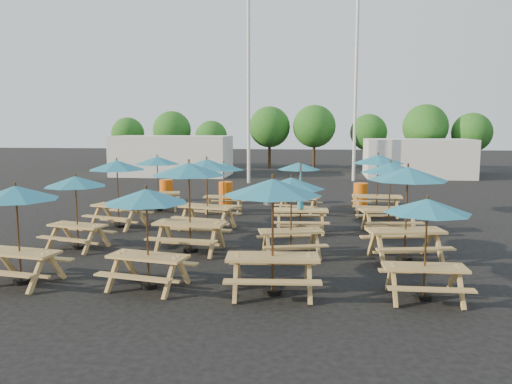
# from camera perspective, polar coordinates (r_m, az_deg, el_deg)

# --- Properties ---
(ground) EXTENTS (120.00, 120.00, 0.00)m
(ground) POSITION_cam_1_polar(r_m,az_deg,el_deg) (16.80, -0.63, -4.39)
(ground) COLOR black
(ground) RESTS_ON ground
(picnic_unit_0) EXTENTS (2.07, 2.07, 2.21)m
(picnic_unit_0) POSITION_cam_1_polar(r_m,az_deg,el_deg) (12.01, -25.72, -0.78)
(picnic_unit_0) COLOR tan
(picnic_unit_0) RESTS_ON ground
(picnic_unit_1) EXTENTS (2.09, 2.09, 2.10)m
(picnic_unit_1) POSITION_cam_1_polar(r_m,az_deg,el_deg) (14.90, -19.93, 0.62)
(picnic_unit_1) COLOR tan
(picnic_unit_1) RESTS_ON ground
(picnic_unit_2) EXTENTS (2.37, 2.37, 2.34)m
(picnic_unit_2) POSITION_cam_1_polar(r_m,az_deg,el_deg) (17.65, -15.60, 2.48)
(picnic_unit_2) COLOR tan
(picnic_unit_2) RESTS_ON ground
(picnic_unit_3) EXTENTS (2.31, 2.31, 2.26)m
(picnic_unit_3) POSITION_cam_1_polar(r_m,az_deg,el_deg) (20.81, -11.22, 3.15)
(picnic_unit_3) COLOR tan
(picnic_unit_3) RESTS_ON ground
(picnic_unit_4) EXTENTS (2.10, 2.10, 2.18)m
(picnic_unit_4) POSITION_cam_1_polar(r_m,az_deg,el_deg) (10.77, -12.41, -1.21)
(picnic_unit_4) COLOR tan
(picnic_unit_4) RESTS_ON ground
(picnic_unit_5) EXTENTS (2.24, 2.24, 2.51)m
(picnic_unit_5) POSITION_cam_1_polar(r_m,az_deg,el_deg) (13.72, -7.66, 1.93)
(picnic_unit_5) COLOR tan
(picnic_unit_5) RESTS_ON ground
(picnic_unit_6) EXTENTS (2.40, 2.40, 2.41)m
(picnic_unit_6) POSITION_cam_1_polar(r_m,az_deg,el_deg) (16.76, -5.65, 2.66)
(picnic_unit_6) COLOR tan
(picnic_unit_6) RESTS_ON ground
(picnic_unit_7) EXTENTS (1.68, 1.68, 2.04)m
(picnic_unit_7) POSITION_cam_1_polar(r_m,az_deg,el_deg) (19.94, -3.72, 2.55)
(picnic_unit_7) COLOR tan
(picnic_unit_7) RESTS_ON ground
(picnic_unit_8) EXTENTS (2.17, 2.17, 2.44)m
(picnic_unit_8) POSITION_cam_1_polar(r_m,az_deg,el_deg) (10.12, 1.94, -0.32)
(picnic_unit_8) COLOR tan
(picnic_unit_8) RESTS_ON ground
(picnic_unit_9) EXTENTS (2.16, 2.16, 2.15)m
(picnic_unit_9) POSITION_cam_1_polar(r_m,az_deg,el_deg) (13.17, 4.06, 0.41)
(picnic_unit_9) COLOR tan
(picnic_unit_9) RESTS_ON ground
(picnic_unit_10) EXTENTS (1.89, 1.68, 2.30)m
(picnic_unit_10) POSITION_cam_1_polar(r_m,az_deg,el_deg) (16.35, 5.09, -1.38)
(picnic_unit_10) COLOR tan
(picnic_unit_10) RESTS_ON ground
(picnic_unit_11) EXTENTS (2.10, 2.10, 2.07)m
(picnic_unit_11) POSITION_cam_1_polar(r_m,az_deg,el_deg) (19.76, 4.93, 2.58)
(picnic_unit_11) COLOR tan
(picnic_unit_11) RESTS_ON ground
(picnic_unit_12) EXTENTS (1.75, 1.75, 2.07)m
(picnic_unit_12) POSITION_cam_1_polar(r_m,az_deg,el_deg) (10.39, 18.97, -2.26)
(picnic_unit_12) COLOR tan
(picnic_unit_12) RESTS_ON ground
(picnic_unit_13) EXTENTS (2.39, 2.39, 2.47)m
(picnic_unit_13) POSITION_cam_1_polar(r_m,az_deg,el_deg) (13.25, 16.93, 1.32)
(picnic_unit_13) COLOR tan
(picnic_unit_13) RESTS_ON ground
(picnic_unit_14) EXTENTS (2.18, 2.18, 2.33)m
(picnic_unit_14) POSITION_cam_1_polar(r_m,az_deg,el_deg) (16.65, 15.10, 2.19)
(picnic_unit_14) COLOR tan
(picnic_unit_14) RESTS_ON ground
(picnic_unit_15) EXTENTS (2.08, 2.08, 2.41)m
(picnic_unit_15) POSITION_cam_1_polar(r_m,az_deg,el_deg) (19.71, 13.76, 3.21)
(picnic_unit_15) COLOR tan
(picnic_unit_15) RESTS_ON ground
(waste_bin_0) EXTENTS (0.62, 0.62, 1.00)m
(waste_bin_0) POSITION_cam_1_polar(r_m,az_deg,el_deg) (23.61, -10.20, 0.18)
(waste_bin_0) COLOR orange
(waste_bin_0) RESTS_ON ground
(waste_bin_1) EXTENTS (0.62, 0.62, 1.00)m
(waste_bin_1) POSITION_cam_1_polar(r_m,az_deg,el_deg) (22.43, -3.48, -0.09)
(waste_bin_1) COLOR orange
(waste_bin_1) RESTS_ON ground
(waste_bin_2) EXTENTS (0.62, 0.62, 1.00)m
(waste_bin_2) POSITION_cam_1_polar(r_m,az_deg,el_deg) (22.20, 1.66, -0.16)
(waste_bin_2) COLOR gray
(waste_bin_2) RESTS_ON ground
(waste_bin_3) EXTENTS (0.62, 0.62, 1.00)m
(waste_bin_3) POSITION_cam_1_polar(r_m,az_deg,el_deg) (22.34, 2.11, -0.11)
(waste_bin_3) COLOR orange
(waste_bin_3) RESTS_ON ground
(waste_bin_4) EXTENTS (0.62, 0.62, 1.00)m
(waste_bin_4) POSITION_cam_1_polar(r_m,az_deg,el_deg) (22.35, 11.85, -0.27)
(waste_bin_4) COLOR orange
(waste_bin_4) RESTS_ON ground
(mast_0) EXTENTS (0.20, 0.20, 12.00)m
(mast_0) POSITION_cam_1_polar(r_m,az_deg,el_deg) (30.68, -0.86, 12.26)
(mast_0) COLOR silver
(mast_0) RESTS_ON ground
(mast_1) EXTENTS (0.20, 0.20, 12.00)m
(mast_1) POSITION_cam_1_polar(r_m,az_deg,el_deg) (32.47, 11.34, 11.85)
(mast_1) COLOR silver
(mast_1) RESTS_ON ground
(event_tent_0) EXTENTS (8.00, 4.00, 2.80)m
(event_tent_0) POSITION_cam_1_polar(r_m,az_deg,el_deg) (35.83, -9.52, 4.11)
(event_tent_0) COLOR silver
(event_tent_0) RESTS_ON ground
(event_tent_1) EXTENTS (7.00, 4.00, 2.60)m
(event_tent_1) POSITION_cam_1_polar(r_m,az_deg,el_deg) (36.00, 17.96, 3.70)
(event_tent_1) COLOR silver
(event_tent_1) RESTS_ON ground
(tree_0) EXTENTS (2.80, 2.80, 4.24)m
(tree_0) POSITION_cam_1_polar(r_m,az_deg,el_deg) (44.61, -14.44, 6.47)
(tree_0) COLOR #382314
(tree_0) RESTS_ON ground
(tree_1) EXTENTS (3.11, 3.11, 4.72)m
(tree_1) POSITION_cam_1_polar(r_m,az_deg,el_deg) (41.93, -9.57, 6.99)
(tree_1) COLOR #382314
(tree_1) RESTS_ON ground
(tree_2) EXTENTS (2.59, 2.59, 3.93)m
(tree_2) POSITION_cam_1_polar(r_m,az_deg,el_deg) (40.86, -5.11, 6.31)
(tree_2) COLOR #382314
(tree_2) RESTS_ON ground
(tree_3) EXTENTS (3.36, 3.36, 5.09)m
(tree_3) POSITION_cam_1_polar(r_m,az_deg,el_deg) (41.19, 1.56, 7.43)
(tree_3) COLOR #382314
(tree_3) RESTS_ON ground
(tree_4) EXTENTS (3.41, 3.41, 5.17)m
(tree_4) POSITION_cam_1_polar(r_m,az_deg,el_deg) (40.55, 6.68, 7.46)
(tree_4) COLOR #382314
(tree_4) RESTS_ON ground
(tree_5) EXTENTS (2.94, 2.94, 4.45)m
(tree_5) POSITION_cam_1_polar(r_m,az_deg,el_deg) (41.16, 12.75, 6.65)
(tree_5) COLOR #382314
(tree_5) RESTS_ON ground
(tree_6) EXTENTS (3.38, 3.38, 5.13)m
(tree_6) POSITION_cam_1_polar(r_m,az_deg,el_deg) (40.00, 18.79, 7.07)
(tree_6) COLOR #382314
(tree_6) RESTS_ON ground
(tree_7) EXTENTS (2.95, 2.95, 4.48)m
(tree_7) POSITION_cam_1_polar(r_m,az_deg,el_deg) (40.84, 23.44, 6.24)
(tree_7) COLOR #382314
(tree_7) RESTS_ON ground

